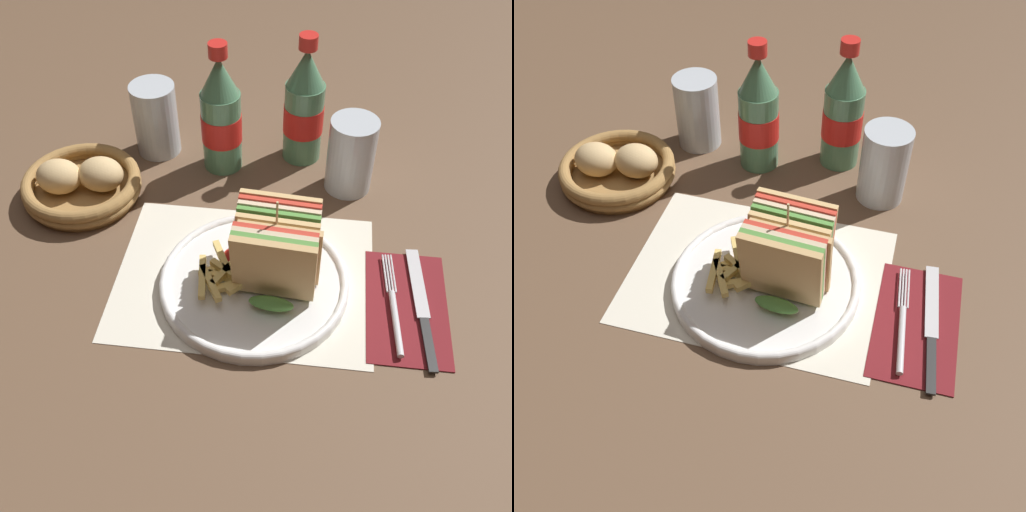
{
  "view_description": "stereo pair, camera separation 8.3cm",
  "coord_description": "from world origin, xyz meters",
  "views": [
    {
      "loc": [
        0.04,
        -0.54,
        0.65
      ],
      "look_at": [
        -0.03,
        0.02,
        0.04
      ],
      "focal_mm": 42.0,
      "sensor_mm": 36.0,
      "label": 1
    },
    {
      "loc": [
        0.12,
        -0.53,
        0.65
      ],
      "look_at": [
        -0.03,
        0.02,
        0.04
      ],
      "focal_mm": 42.0,
      "sensor_mm": 36.0,
      "label": 2
    }
  ],
  "objects": [
    {
      "name": "glass_near",
      "position": [
        0.1,
        0.24,
        0.05
      ],
      "size": [
        0.08,
        0.08,
        0.13
      ],
      "color": "silver",
      "rests_on": "ground_plane"
    },
    {
      "name": "ground_plane",
      "position": [
        0.0,
        0.0,
        0.0
      ],
      "size": [
        4.0,
        4.0,
        0.0
      ],
      "primitive_type": "plane",
      "color": "brown"
    },
    {
      "name": "bread_basket",
      "position": [
        -0.33,
        0.16,
        0.02
      ],
      "size": [
        0.19,
        0.19,
        0.07
      ],
      "color": "olive",
      "rests_on": "ground_plane"
    },
    {
      "name": "placemat",
      "position": [
        -0.04,
        0.02,
        0.0
      ],
      "size": [
        0.37,
        0.28,
        0.0
      ],
      "color": "silver",
      "rests_on": "ground_plane"
    },
    {
      "name": "napkin",
      "position": [
        0.18,
        -0.01,
        0.0
      ],
      "size": [
        0.11,
        0.2,
        0.0
      ],
      "color": "maroon",
      "rests_on": "ground_plane"
    },
    {
      "name": "glass_far",
      "position": [
        -0.24,
        0.3,
        0.06
      ],
      "size": [
        0.08,
        0.08,
        0.13
      ],
      "color": "silver",
      "rests_on": "ground_plane"
    },
    {
      "name": "ketchup_blob",
      "position": [
        -0.06,
        0.03,
        0.03
      ],
      "size": [
        0.04,
        0.04,
        0.02
      ],
      "color": "maroon",
      "rests_on": "plate_main"
    },
    {
      "name": "fork",
      "position": [
        0.17,
        -0.03,
        0.01
      ],
      "size": [
        0.03,
        0.18,
        0.01
      ],
      "rotation": [
        0.0,
        0.0,
        0.08
      ],
      "color": "silver",
      "rests_on": "napkin"
    },
    {
      "name": "plate_main",
      "position": [
        -0.03,
        0.0,
        0.01
      ],
      "size": [
        0.27,
        0.27,
        0.02
      ],
      "color": "white",
      "rests_on": "ground_plane"
    },
    {
      "name": "coke_bottle_near",
      "position": [
        -0.12,
        0.27,
        0.1
      ],
      "size": [
        0.07,
        0.07,
        0.22
      ],
      "color": "#4C7F5B",
      "rests_on": "ground_plane"
    },
    {
      "name": "knife",
      "position": [
        0.2,
        -0.01,
        0.01
      ],
      "size": [
        0.03,
        0.21,
        0.0
      ],
      "rotation": [
        0.0,
        0.0,
        0.08
      ],
      "color": "black",
      "rests_on": "napkin"
    },
    {
      "name": "fries_pile",
      "position": [
        -0.07,
        -0.01,
        0.03
      ],
      "size": [
        0.09,
        0.11,
        0.02
      ],
      "color": "#E5C166",
      "rests_on": "plate_main"
    },
    {
      "name": "coke_bottle_far",
      "position": [
        0.02,
        0.31,
        0.1
      ],
      "size": [
        0.07,
        0.07,
        0.22
      ],
      "color": "#4C7F5B",
      "rests_on": "ground_plane"
    },
    {
      "name": "club_sandwich",
      "position": [
        0.0,
        0.0,
        0.07
      ],
      "size": [
        0.12,
        0.12,
        0.15
      ],
      "color": "tan",
      "rests_on": "plate_main"
    }
  ]
}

